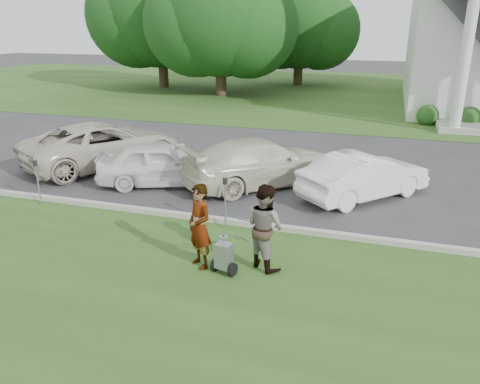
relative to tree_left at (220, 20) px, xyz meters
The scene contains 16 objects.
ground 23.95m from the tree_left, 69.98° to the right, with size 120.00×120.00×0.00m, color #333335.
grass_strip 26.73m from the tree_left, 72.22° to the right, with size 80.00×7.00×0.01m, color #2C4B1A.
church_lawn 10.74m from the tree_left, 32.03° to the left, with size 80.00×30.00×0.01m, color #2C4B1A.
curb 23.43m from the tree_left, 69.51° to the right, with size 80.00×0.18×0.15m, color #9E9E93.
tree_left is the anchor object (origin of this frame).
tree_far 6.73m from the tree_left, 153.44° to the left, with size 11.64×9.20×10.73m.
tree_back 8.95m from the tree_left, 63.43° to the left, with size 9.61×7.60×8.89m.
striping_cart 25.81m from the tree_left, 70.10° to the right, with size 0.62×1.05×0.92m.
person_left 25.40m from the tree_left, 71.24° to the right, with size 0.67×0.44×1.83m, color #999999.
person_right 25.48m from the tree_left, 68.14° to the right, with size 0.89×0.70×1.84m, color #999999.
parking_meter_near 23.48m from the tree_left, 69.97° to the right, with size 0.10×0.09×1.37m.
parking_meter_far 22.26m from the tree_left, 83.95° to the right, with size 0.10×0.09×1.34m.
car_a 18.36m from the tree_left, 84.05° to the right, with size 2.61×5.67×1.58m, color beige.
car_b 20.16m from the tree_left, 75.72° to the right, with size 1.63×4.06×1.38m, color white.
car_c 20.22m from the tree_left, 66.56° to the right, with size 2.08×5.12×1.49m, color beige.
car_d 21.88m from the tree_left, 58.89° to the right, with size 1.43×4.11×1.35m, color white.
Camera 1 is at (3.52, -9.95, 4.90)m, focal length 35.00 mm.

